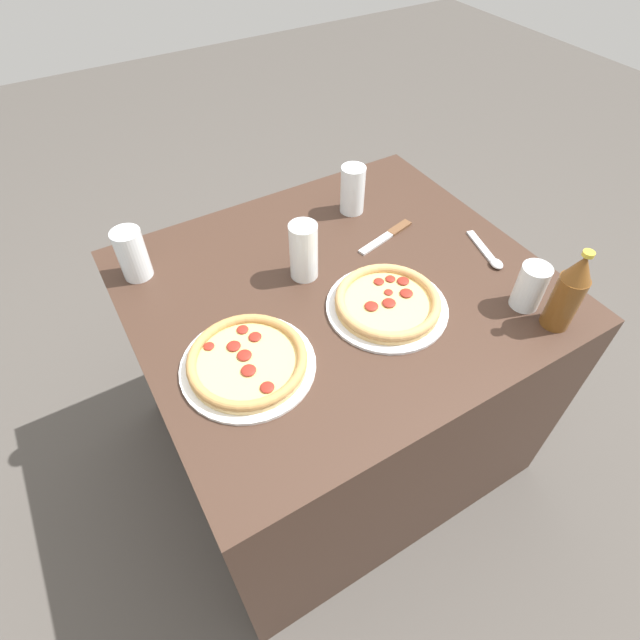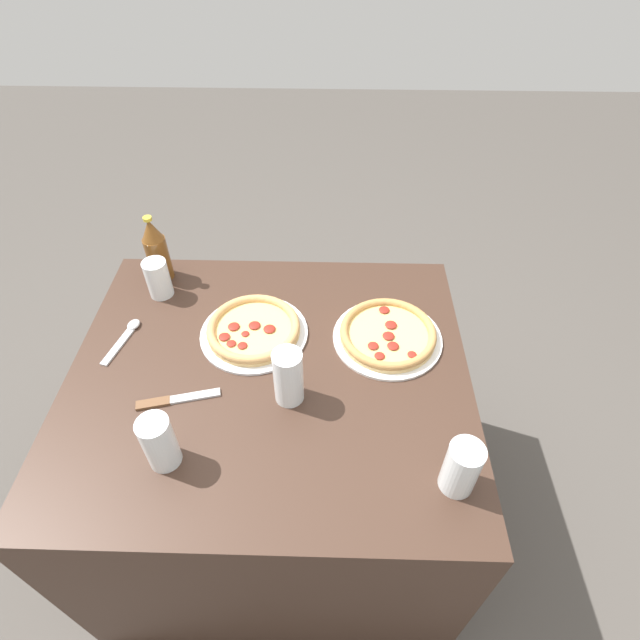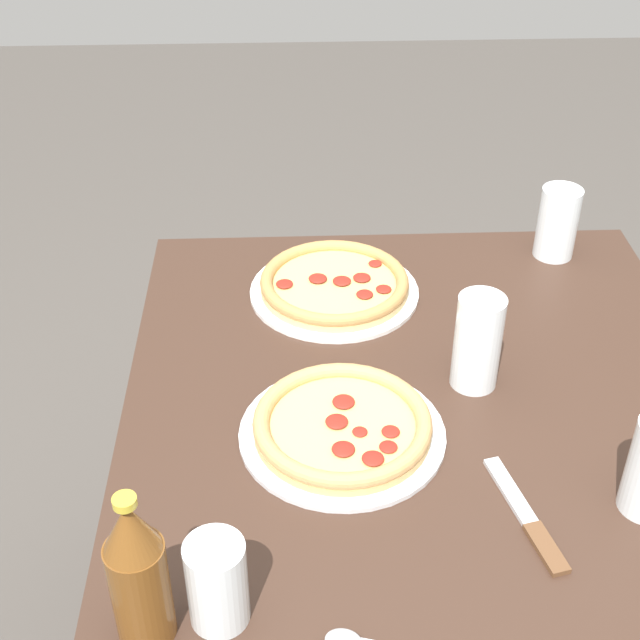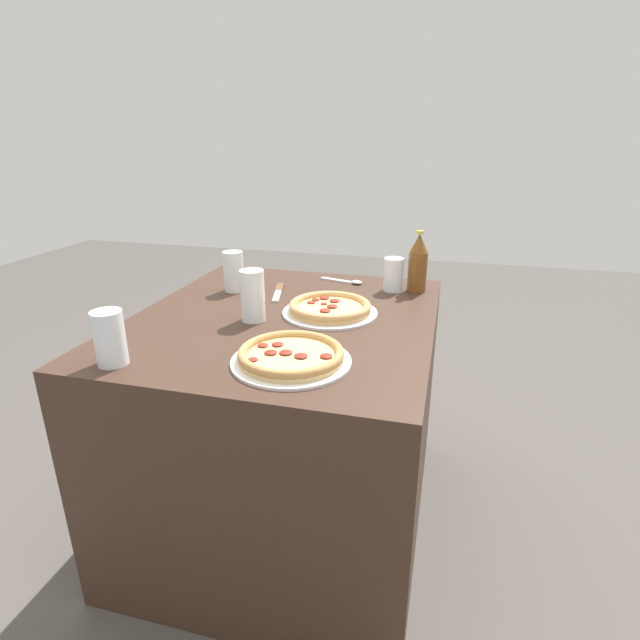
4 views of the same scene
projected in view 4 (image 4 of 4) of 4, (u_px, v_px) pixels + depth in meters
name	position (u px, v px, depth m)	size (l,w,h in m)	color
ground_plane	(290.00, 511.00, 1.82)	(8.00, 8.00, 0.00)	#4C4742
table	(287.00, 421.00, 1.69)	(1.04, 0.92, 0.76)	#3D281E
pizza_pepperoni	(330.00, 308.00, 1.56)	(0.30, 0.30, 0.04)	silver
pizza_salami	(291.00, 356.00, 1.23)	(0.30, 0.30, 0.04)	white
glass_cola	(234.00, 274.00, 1.78)	(0.07, 0.07, 0.14)	white
glass_iced_tea	(393.00, 275.00, 1.78)	(0.07, 0.07, 0.12)	white
glass_orange_juice	(110.00, 341.00, 1.21)	(0.07, 0.07, 0.14)	white
glass_red_wine	(253.00, 298.00, 1.49)	(0.07, 0.07, 0.16)	white
beer_bottle	(418.00, 263.00, 1.76)	(0.07, 0.07, 0.22)	brown
knife	(278.00, 292.00, 1.78)	(0.20, 0.07, 0.01)	brown
spoon	(348.00, 281.00, 1.89)	(0.07, 0.17, 0.01)	silver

